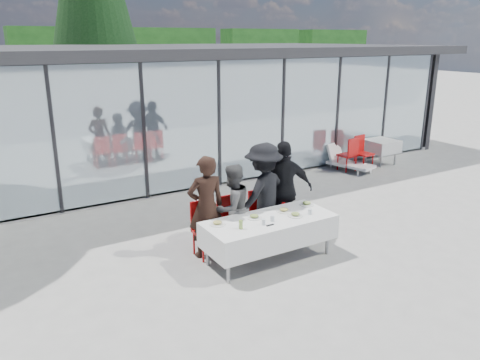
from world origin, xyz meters
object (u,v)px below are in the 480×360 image
at_px(plate_c, 284,210).
at_px(plate_extra, 295,215).
at_px(dining_table, 269,230).
at_px(diner_a, 206,207).
at_px(folded_eyeglasses, 270,225).
at_px(spare_chair_b, 350,153).
at_px(diner_chair_a, 205,226).
at_px(plate_b, 254,217).
at_px(lounger, 346,161).
at_px(diner_b, 232,208).
at_px(spare_table_right, 381,146).
at_px(diner_d, 284,190).
at_px(diner_c, 263,194).
at_px(diner_chair_b, 231,220).
at_px(plate_a, 217,223).
at_px(plate_d, 307,204).
at_px(spare_chair_a, 362,150).
at_px(juice_bottle, 241,225).
at_px(diner_chair_d, 282,209).
at_px(diner_chair_c, 261,213).

xyz_separation_m(plate_c, plate_extra, (0.04, -0.28, 0.00)).
distance_m(dining_table, diner_a, 1.15).
relative_size(folded_eyeglasses, spare_chair_b, 0.14).
bearing_deg(diner_chair_a, plate_b, -43.12).
bearing_deg(folded_eyeglasses, lounger, 36.01).
distance_m(diner_a, lounger, 6.72).
relative_size(diner_a, diner_b, 1.14).
xyz_separation_m(plate_extra, spare_table_right, (6.07, 3.70, -0.22)).
bearing_deg(plate_b, diner_d, 27.89).
bearing_deg(diner_d, diner_c, 18.98).
height_order(diner_chair_b, plate_a, diner_chair_b).
bearing_deg(diner_d, plate_d, 127.36).
relative_size(diner_c, plate_b, 7.09).
relative_size(diner_d, lounger, 1.29).
height_order(diner_c, spare_chair_a, diner_c).
xyz_separation_m(plate_b, juice_bottle, (-0.43, -0.28, 0.05)).
relative_size(dining_table, diner_chair_d, 2.32).
bearing_deg(plate_d, plate_b, -177.31).
distance_m(diner_chair_c, plate_d, 0.86).
bearing_deg(lounger, diner_a, -154.00).
xyz_separation_m(plate_b, plate_c, (0.62, -0.00, 0.00)).
bearing_deg(folded_eyeglasses, diner_b, 99.85).
distance_m(dining_table, diner_chair_d, 1.10).
height_order(diner_c, diner_d, diner_c).
bearing_deg(diner_chair_b, spare_chair_b, 26.33).
height_order(diner_chair_d, plate_d, diner_chair_d).
relative_size(plate_extra, lounger, 0.18).
bearing_deg(diner_a, juice_bottle, 109.76).
height_order(diner_chair_c, diner_d, diner_d).
relative_size(plate_c, lounger, 0.18).
relative_size(diner_a, spare_chair_b, 1.85).
bearing_deg(dining_table, folded_eyeglasses, -122.19).
relative_size(diner_c, spare_table_right, 2.19).
height_order(diner_a, diner_b, diner_a).
bearing_deg(lounger, diner_b, -151.91).
bearing_deg(plate_c, spare_table_right, 29.24).
bearing_deg(plate_b, plate_extra, -23.35).
distance_m(diner_b, diner_chair_c, 0.71).
bearing_deg(diner_c, diner_a, -16.78).
bearing_deg(dining_table, plate_d, 12.36).
distance_m(dining_table, plate_d, 1.02).
height_order(diner_a, plate_d, diner_a).
xyz_separation_m(diner_chair_c, plate_a, (-1.21, -0.53, 0.24)).
height_order(diner_a, plate_a, diner_a).
bearing_deg(plate_extra, diner_c, 97.94).
height_order(diner_chair_d, spare_chair_b, same).
height_order(diner_chair_a, diner_d, diner_d).
relative_size(plate_b, plate_c, 1.00).
relative_size(folded_eyeglasses, spare_chair_a, 0.14).
xyz_separation_m(juice_bottle, lounger, (5.81, 3.75, -0.56)).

